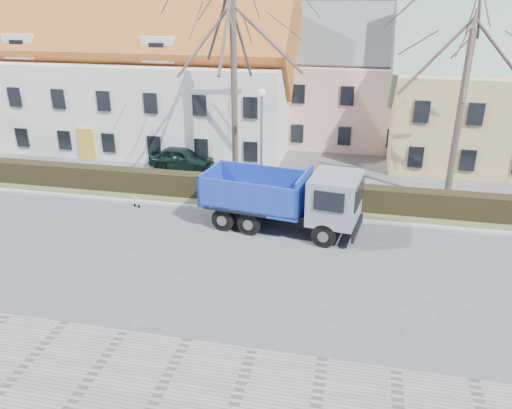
% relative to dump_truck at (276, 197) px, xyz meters
% --- Properties ---
extents(ground, '(120.00, 120.00, 0.00)m').
position_rel_dump_truck_xyz_m(ground, '(-1.34, -3.14, -1.56)').
color(ground, '#49494C').
extents(sidewalk_near, '(80.00, 5.00, 0.08)m').
position_rel_dump_truck_xyz_m(sidewalk_near, '(-1.34, -11.64, -1.52)').
color(sidewalk_near, gray).
rests_on(sidewalk_near, ground).
extents(curb_far, '(80.00, 0.30, 0.12)m').
position_rel_dump_truck_xyz_m(curb_far, '(-1.34, 1.46, -1.50)').
color(curb_far, '#A3A3A2').
rests_on(curb_far, ground).
extents(grass_strip, '(80.00, 3.00, 0.10)m').
position_rel_dump_truck_xyz_m(grass_strip, '(-1.34, 3.06, -1.51)').
color(grass_strip, '#46512D').
rests_on(grass_strip, ground).
extents(hedge, '(60.00, 0.90, 1.30)m').
position_rel_dump_truck_xyz_m(hedge, '(-1.34, 2.86, -0.91)').
color(hedge, black).
rests_on(hedge, ground).
extents(building_white, '(26.80, 10.80, 9.50)m').
position_rel_dump_truck_xyz_m(building_white, '(-14.34, 12.86, 3.19)').
color(building_white, silver).
rests_on(building_white, ground).
extents(building_pink, '(10.80, 8.80, 8.00)m').
position_rel_dump_truck_xyz_m(building_pink, '(2.66, 16.86, 2.44)').
color(building_pink, '#DEAB9D').
rests_on(building_pink, ground).
extents(tree_1, '(9.20, 9.20, 12.65)m').
position_rel_dump_truck_xyz_m(tree_1, '(-3.34, 5.36, 4.76)').
color(tree_1, '#473A31').
rests_on(tree_1, ground).
extents(tree_2, '(8.00, 8.00, 11.00)m').
position_rel_dump_truck_xyz_m(tree_2, '(8.66, 5.36, 3.94)').
color(tree_2, '#473A31').
rests_on(tree_2, ground).
extents(dump_truck, '(8.15, 3.99, 3.13)m').
position_rel_dump_truck_xyz_m(dump_truck, '(0.00, 0.00, 0.00)').
color(dump_truck, '#162F98').
rests_on(dump_truck, ground).
extents(streetlight, '(0.47, 0.47, 6.06)m').
position_rel_dump_truck_xyz_m(streetlight, '(-1.48, 3.86, 1.47)').
color(streetlight, gray).
rests_on(streetlight, ground).
extents(cart_frame, '(0.80, 0.61, 0.65)m').
position_rel_dump_truck_xyz_m(cart_frame, '(-7.84, 0.94, -1.24)').
color(cart_frame, silver).
rests_on(cart_frame, ground).
extents(parked_car_a, '(4.32, 1.92, 1.44)m').
position_rel_dump_truck_xyz_m(parked_car_a, '(-7.43, 7.39, -0.84)').
color(parked_car_a, black).
rests_on(parked_car_a, ground).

